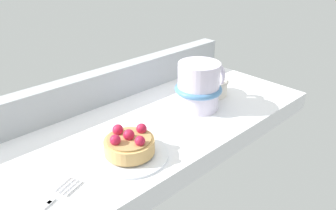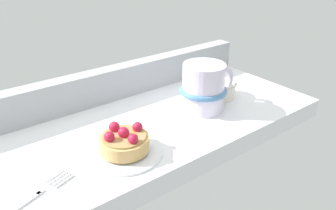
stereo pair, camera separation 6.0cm
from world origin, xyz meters
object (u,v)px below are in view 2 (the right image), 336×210
(dessert_plate, at_px, (125,151))
(sugar_bowl, at_px, (220,89))
(raspberry_tart, at_px, (124,141))
(dessert_fork, at_px, (21,205))
(coffee_mug, at_px, (204,87))

(dessert_plate, distance_m, sugar_bowl, 0.30)
(raspberry_tart, distance_m, dessert_fork, 0.18)
(dessert_plate, bearing_deg, dessert_fork, -172.41)
(coffee_mug, bearing_deg, dessert_plate, -169.24)
(dessert_fork, distance_m, sugar_bowl, 0.47)
(coffee_mug, height_order, dessert_fork, coffee_mug)
(raspberry_tart, xyz_separation_m, sugar_bowl, (0.29, 0.06, -0.00))
(coffee_mug, xyz_separation_m, dessert_fork, (-0.39, -0.06, -0.05))
(raspberry_tart, height_order, dessert_fork, raspberry_tart)
(dessert_plate, xyz_separation_m, dessert_fork, (-0.18, -0.02, -0.00))
(raspberry_tart, bearing_deg, coffee_mug, 10.68)
(coffee_mug, distance_m, sugar_bowl, 0.08)
(coffee_mug, bearing_deg, sugar_bowl, 17.57)
(raspberry_tart, height_order, coffee_mug, coffee_mug)
(dessert_fork, relative_size, sugar_bowl, 2.27)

